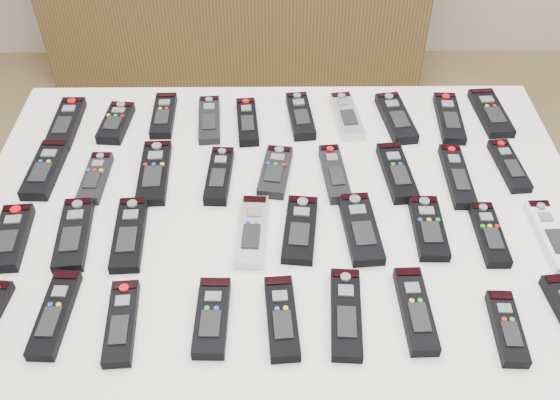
{
  "coord_description": "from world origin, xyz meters",
  "views": [
    {
      "loc": [
        -0.09,
        -0.87,
        1.67
      ],
      "look_at": [
        -0.08,
        0.04,
        0.8
      ],
      "focal_mm": 40.0,
      "sensor_mm": 36.0,
      "label": 1
    }
  ],
  "objects_px": {
    "remote_19": "(11,237)",
    "remote_21": "(129,234)",
    "table": "(280,227)",
    "remote_10": "(45,169)",
    "remote_0": "(66,123)",
    "remote_29": "(55,314)",
    "remote_2": "(164,115)",
    "remote_27": "(551,236)",
    "remote_18": "(509,166)",
    "remote_20": "(74,234)",
    "remote_8": "(449,118)",
    "remote_11": "(95,178)",
    "remote_25": "(428,228)",
    "remote_6": "(346,116)",
    "remote_31": "(212,317)",
    "remote_14": "(275,172)",
    "remote_4": "(247,122)",
    "remote_12": "(154,172)",
    "remote_9": "(491,113)",
    "remote_34": "(416,310)",
    "remote_15": "(334,173)",
    "remote_17": "(457,176)",
    "remote_33": "(346,313)",
    "remote_16": "(397,172)",
    "remote_23": "(300,229)",
    "remote_22": "(252,231)",
    "remote_3": "(209,120)",
    "remote_30": "(121,322)",
    "remote_32": "(282,318)",
    "remote_24": "(361,228)",
    "remote_7": "(396,118)",
    "remote_26": "(489,234)",
    "remote_13": "(219,175)"
  },
  "relations": [
    {
      "from": "remote_19",
      "to": "remote_21",
      "type": "xyz_separation_m",
      "value": [
        0.22,
        0.01,
        -0.0
      ]
    },
    {
      "from": "table",
      "to": "remote_10",
      "type": "height_order",
      "value": "remote_10"
    },
    {
      "from": "remote_0",
      "to": "remote_29",
      "type": "bearing_deg",
      "value": -78.62
    },
    {
      "from": "remote_2",
      "to": "remote_27",
      "type": "xyz_separation_m",
      "value": [
        0.8,
        -0.4,
        0.0
      ]
    },
    {
      "from": "remote_18",
      "to": "remote_20",
      "type": "distance_m",
      "value": 0.92
    },
    {
      "from": "remote_8",
      "to": "remote_11",
      "type": "relative_size",
      "value": 1.25
    },
    {
      "from": "table",
      "to": "remote_25",
      "type": "xyz_separation_m",
      "value": [
        0.29,
        -0.07,
        0.07
      ]
    },
    {
      "from": "remote_6",
      "to": "remote_31",
      "type": "bearing_deg",
      "value": -122.76
    },
    {
      "from": "remote_8",
      "to": "remote_19",
      "type": "distance_m",
      "value": 1.0
    },
    {
      "from": "remote_14",
      "to": "remote_25",
      "type": "bearing_deg",
      "value": -20.75
    },
    {
      "from": "remote_4",
      "to": "remote_8",
      "type": "relative_size",
      "value": 0.9
    },
    {
      "from": "remote_12",
      "to": "remote_25",
      "type": "relative_size",
      "value": 1.19
    },
    {
      "from": "remote_0",
      "to": "remote_8",
      "type": "distance_m",
      "value": 0.9
    },
    {
      "from": "remote_9",
      "to": "remote_8",
      "type": "bearing_deg",
      "value": -172.61
    },
    {
      "from": "remote_12",
      "to": "remote_34",
      "type": "bearing_deg",
      "value": -38.71
    },
    {
      "from": "remote_15",
      "to": "remote_25",
      "type": "xyz_separation_m",
      "value": [
        0.17,
        -0.16,
        -0.0
      ]
    },
    {
      "from": "remote_17",
      "to": "remote_29",
      "type": "bearing_deg",
      "value": -154.55
    },
    {
      "from": "remote_12",
      "to": "remote_33",
      "type": "distance_m",
      "value": 0.53
    },
    {
      "from": "remote_6",
      "to": "remote_19",
      "type": "distance_m",
      "value": 0.78
    },
    {
      "from": "remote_15",
      "to": "remote_16",
      "type": "xyz_separation_m",
      "value": [
        0.13,
        0.0,
        -0.0
      ]
    },
    {
      "from": "remote_12",
      "to": "remote_23",
      "type": "relative_size",
      "value": 1.13
    },
    {
      "from": "remote_18",
      "to": "remote_34",
      "type": "xyz_separation_m",
      "value": [
        -0.27,
        -0.38,
        0.0
      ]
    },
    {
      "from": "table",
      "to": "remote_2",
      "type": "height_order",
      "value": "remote_2"
    },
    {
      "from": "remote_22",
      "to": "remote_23",
      "type": "xyz_separation_m",
      "value": [
        0.09,
        0.0,
        -0.0
      ]
    },
    {
      "from": "remote_3",
      "to": "remote_17",
      "type": "relative_size",
      "value": 0.9
    },
    {
      "from": "remote_12",
      "to": "remote_16",
      "type": "bearing_deg",
      "value": -3.16
    },
    {
      "from": "remote_4",
      "to": "remote_8",
      "type": "distance_m",
      "value": 0.48
    },
    {
      "from": "remote_0",
      "to": "remote_30",
      "type": "bearing_deg",
      "value": -68.08
    },
    {
      "from": "remote_23",
      "to": "remote_9",
      "type": "bearing_deg",
      "value": 45.3
    },
    {
      "from": "remote_15",
      "to": "remote_29",
      "type": "relative_size",
      "value": 0.96
    },
    {
      "from": "remote_32",
      "to": "remote_33",
      "type": "xyz_separation_m",
      "value": [
        0.11,
        0.01,
        -0.0
      ]
    },
    {
      "from": "remote_10",
      "to": "remote_9",
      "type": "bearing_deg",
      "value": 13.15
    },
    {
      "from": "remote_12",
      "to": "remote_24",
      "type": "bearing_deg",
      "value": -24.32
    },
    {
      "from": "remote_7",
      "to": "remote_12",
      "type": "relative_size",
      "value": 0.93
    },
    {
      "from": "remote_3",
      "to": "remote_8",
      "type": "distance_m",
      "value": 0.57
    },
    {
      "from": "remote_8",
      "to": "remote_14",
      "type": "xyz_separation_m",
      "value": [
        -0.41,
        -0.19,
        0.0
      ]
    },
    {
      "from": "remote_26",
      "to": "remote_34",
      "type": "height_order",
      "value": "remote_34"
    },
    {
      "from": "remote_20",
      "to": "remote_31",
      "type": "height_order",
      "value": "remote_31"
    },
    {
      "from": "remote_18",
      "to": "remote_27",
      "type": "bearing_deg",
      "value": -87.91
    },
    {
      "from": "table",
      "to": "remote_31",
      "type": "relative_size",
      "value": 8.03
    },
    {
      "from": "remote_2",
      "to": "remote_13",
      "type": "distance_m",
      "value": 0.26
    },
    {
      "from": "remote_0",
      "to": "remote_29",
      "type": "height_order",
      "value": "remote_0"
    },
    {
      "from": "remote_6",
      "to": "remote_20",
      "type": "bearing_deg",
      "value": -152.88
    },
    {
      "from": "remote_13",
      "to": "remote_34",
      "type": "relative_size",
      "value": 0.95
    },
    {
      "from": "remote_9",
      "to": "remote_6",
      "type": "bearing_deg",
      "value": 178.45
    },
    {
      "from": "remote_8",
      "to": "remote_24",
      "type": "xyz_separation_m",
      "value": [
        -0.25,
        -0.36,
        0.0
      ]
    },
    {
      "from": "table",
      "to": "remote_23",
      "type": "xyz_separation_m",
      "value": [
        0.04,
        -0.07,
        0.07
      ]
    },
    {
      "from": "remote_30",
      "to": "remote_19",
      "type": "bearing_deg",
      "value": 137.4
    },
    {
      "from": "remote_8",
      "to": "remote_9",
      "type": "height_order",
      "value": "same"
    },
    {
      "from": "remote_10",
      "to": "remote_12",
      "type": "distance_m",
      "value": 0.24
    }
  ]
}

